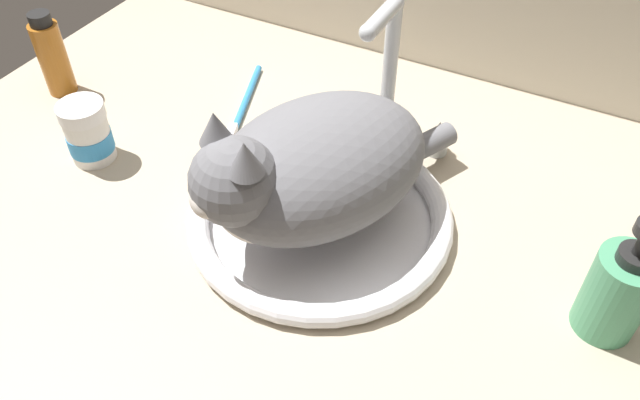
% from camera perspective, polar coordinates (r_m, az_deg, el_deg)
% --- Properties ---
extents(countertop, '(1.15, 0.76, 0.03)m').
position_cam_1_polar(countertop, '(0.82, -1.35, -0.96)').
color(countertop, '#B7A88E').
rests_on(countertop, ground).
extents(sink_basin, '(0.33, 0.33, 0.03)m').
position_cam_1_polar(sink_basin, '(0.78, -0.00, -1.47)').
color(sink_basin, white).
rests_on(sink_basin, countertop).
extents(faucet, '(0.19, 0.11, 0.22)m').
position_cam_1_polar(faucet, '(0.86, 6.01, 10.09)').
color(faucet, silver).
rests_on(faucet, countertop).
extents(cat, '(0.29, 0.36, 0.17)m').
position_cam_1_polar(cat, '(0.71, -1.14, 2.85)').
color(cat, slate).
rests_on(cat, sink_basin).
extents(amber_bottle, '(0.04, 0.04, 0.13)m').
position_cam_1_polar(amber_bottle, '(1.05, -23.19, 11.98)').
color(amber_bottle, '#B2661E').
rests_on(amber_bottle, countertop).
extents(pill_bottle, '(0.06, 0.06, 0.09)m').
position_cam_1_polar(pill_bottle, '(0.91, -20.36, 5.68)').
color(pill_bottle, white).
rests_on(pill_bottle, countertop).
extents(soap_pump_bottle, '(0.07, 0.07, 0.16)m').
position_cam_1_polar(soap_pump_bottle, '(0.71, 25.47, -7.51)').
color(soap_pump_bottle, '#4C9E70').
rests_on(soap_pump_bottle, countertop).
extents(toothbrush, '(0.07, 0.18, 0.02)m').
position_cam_1_polar(toothbrush, '(0.98, -6.88, 8.79)').
color(toothbrush, '#338CD1').
rests_on(toothbrush, countertop).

